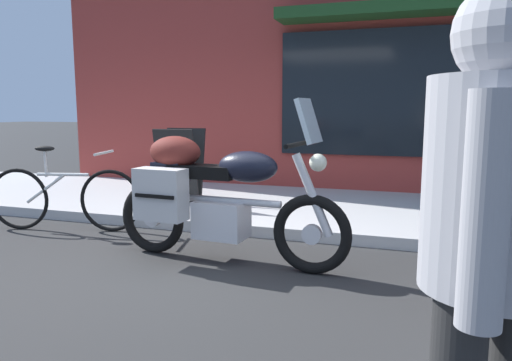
% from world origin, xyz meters
% --- Properties ---
extents(ground_plane, '(80.00, 80.00, 0.00)m').
position_xyz_m(ground_plane, '(0.00, 0.00, 0.00)').
color(ground_plane, '#2D2D2D').
extents(touring_motorcycle, '(2.17, 0.62, 1.40)m').
position_xyz_m(touring_motorcycle, '(0.15, 0.33, 0.61)').
color(touring_motorcycle, black).
rests_on(touring_motorcycle, ground_plane).
extents(parked_bicycle, '(1.69, 0.56, 0.93)m').
position_xyz_m(parked_bicycle, '(-1.82, 0.83, 0.37)').
color(parked_bicycle, black).
rests_on(parked_bicycle, ground_plane).
extents(pedestrian_walking, '(0.47, 0.54, 1.64)m').
position_xyz_m(pedestrian_walking, '(2.01, -2.06, 1.03)').
color(pedestrian_walking, '#262626').
rests_on(pedestrian_walking, ground_plane).
extents(sandwich_board_sign, '(0.55, 0.42, 0.95)m').
position_xyz_m(sandwich_board_sign, '(-1.08, 2.15, 0.60)').
color(sandwich_board_sign, black).
rests_on(sandwich_board_sign, sidewalk_curb).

